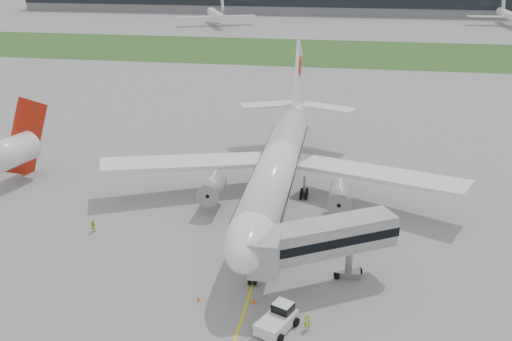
% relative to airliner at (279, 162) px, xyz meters
% --- Properties ---
extents(ground, '(600.00, 600.00, 0.00)m').
position_rel_airliner_xyz_m(ground, '(0.00, -4.87, -5.66)').
color(ground, gray).
rests_on(ground, ground).
extents(apron_markings, '(70.00, 70.00, 0.04)m').
position_rel_airliner_xyz_m(apron_markings, '(0.00, -9.87, -5.66)').
color(apron_markings, yellow).
rests_on(apron_markings, ground).
extents(grass_strip, '(600.00, 50.00, 0.02)m').
position_rel_airliner_xyz_m(grass_strip, '(0.00, 115.13, -5.65)').
color(grass_strip, '#2D5821').
rests_on(grass_strip, ground).
extents(control_tower, '(12.00, 12.00, 56.00)m').
position_rel_airliner_xyz_m(control_tower, '(-90.00, 227.13, -5.66)').
color(control_tower, gray).
rests_on(control_tower, ground).
extents(airliner, '(48.13, 53.95, 17.88)m').
position_rel_airliner_xyz_m(airliner, '(0.00, 0.00, 0.00)').
color(airliner, white).
rests_on(airliner, ground).
extents(pushback_tug, '(3.99, 4.68, 2.10)m').
position_rel_airliner_xyz_m(pushback_tug, '(3.43, -26.32, -4.69)').
color(pushback_tug, silver).
rests_on(pushback_tug, ground).
extents(jet_bridge, '(14.29, 11.14, 7.14)m').
position_rel_airliner_xyz_m(jet_bridge, '(6.26, -19.35, -0.38)').
color(jet_bridge, '#B1B1B4').
rests_on(jet_bridge, ground).
extents(safety_cone_left, '(0.37, 0.37, 0.50)m').
position_rel_airliner_xyz_m(safety_cone_left, '(-4.63, -23.52, -5.41)').
color(safety_cone_left, '#F6610C').
rests_on(safety_cone_left, ground).
extents(safety_cone_right, '(0.41, 0.41, 0.57)m').
position_rel_airliner_xyz_m(safety_cone_right, '(0.66, -23.00, -5.38)').
color(safety_cone_right, '#F6610C').
rests_on(safety_cone_right, ground).
extents(ground_crew_near, '(0.63, 0.43, 1.70)m').
position_rel_airliner_xyz_m(ground_crew_near, '(6.00, -26.19, -4.81)').
color(ground_crew_near, '#A6DD24').
rests_on(ground_crew_near, ground).
extents(ground_crew_far, '(0.93, 0.92, 1.51)m').
position_rel_airliner_xyz_m(ground_crew_far, '(-20.47, -11.93, -4.91)').
color(ground_crew_far, '#9ADA24').
rests_on(ground_crew_far, ground).
extents(neighbor_aircraft, '(6.31, 15.14, 12.21)m').
position_rel_airliner_xyz_m(neighbor_aircraft, '(-37.99, -0.00, -0.82)').
color(neighbor_aircraft, '#A71B09').
rests_on(neighbor_aircraft, ground).
extents(distant_aircraft_left, '(41.67, 39.65, 12.57)m').
position_rel_airliner_xyz_m(distant_aircraft_left, '(-48.73, 172.14, -5.66)').
color(distant_aircraft_left, white).
rests_on(distant_aircraft_left, ground).
extents(distant_aircraft_right, '(32.97, 29.16, 12.50)m').
position_rel_airliner_xyz_m(distant_aircraft_right, '(71.95, 191.97, -5.66)').
color(distant_aircraft_right, white).
rests_on(distant_aircraft_right, ground).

